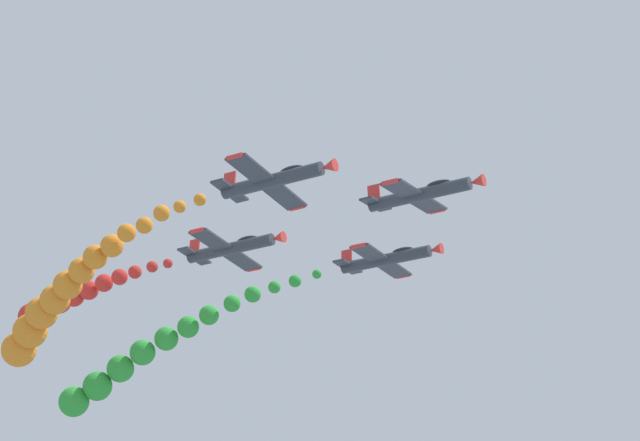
{
  "coord_description": "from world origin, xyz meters",
  "views": [
    {
      "loc": [
        74.46,
        42.82,
        91.13
      ],
      "look_at": [
        0.0,
        0.0,
        127.76
      ],
      "focal_mm": 60.93,
      "sensor_mm": 36.0,
      "label": 1
    }
  ],
  "objects_px": {
    "airplane_left_inner": "(387,259)",
    "airplane_left_outer": "(232,248)",
    "airplane_right_inner": "(274,180)",
    "airplane_lead": "(421,194)"
  },
  "relations": [
    {
      "from": "airplane_left_inner",
      "to": "airplane_right_inner",
      "type": "distance_m",
      "value": 19.79
    },
    {
      "from": "airplane_left_inner",
      "to": "airplane_left_outer",
      "type": "height_order",
      "value": "airplane_left_outer"
    },
    {
      "from": "airplane_lead",
      "to": "airplane_left_inner",
      "type": "distance_m",
      "value": 13.23
    },
    {
      "from": "airplane_left_inner",
      "to": "airplane_left_outer",
      "type": "distance_m",
      "value": 14.49
    },
    {
      "from": "airplane_left_inner",
      "to": "airplane_right_inner",
      "type": "xyz_separation_m",
      "value": [
        19.79,
        -0.01,
        0.03
      ]
    },
    {
      "from": "airplane_lead",
      "to": "airplane_right_inner",
      "type": "bearing_deg",
      "value": -41.11
    },
    {
      "from": "airplane_right_inner",
      "to": "airplane_lead",
      "type": "bearing_deg",
      "value": 138.89
    },
    {
      "from": "airplane_left_inner",
      "to": "airplane_left_outer",
      "type": "relative_size",
      "value": 1.0
    },
    {
      "from": "airplane_left_outer",
      "to": "airplane_left_inner",
      "type": "bearing_deg",
      "value": 130.46
    },
    {
      "from": "airplane_lead",
      "to": "airplane_left_inner",
      "type": "relative_size",
      "value": 1.0
    }
  ]
}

